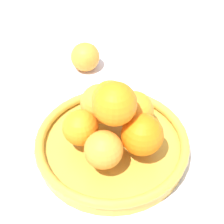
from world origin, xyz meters
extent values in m
plane|color=silver|center=(0.00, 0.00, 0.00)|extent=(4.00, 4.00, 0.00)
cylinder|color=gold|center=(0.00, 0.00, 0.01)|extent=(0.28, 0.28, 0.02)
torus|color=gold|center=(0.00, 0.00, 0.03)|extent=(0.29, 0.29, 0.02)
sphere|color=orange|center=(-0.06, 0.00, 0.08)|extent=(0.08, 0.08, 0.08)
sphere|color=orange|center=(-0.02, -0.05, 0.07)|extent=(0.07, 0.07, 0.07)
sphere|color=orange|center=(0.05, -0.04, 0.07)|extent=(0.07, 0.07, 0.07)
sphere|color=orange|center=(0.04, 0.04, 0.08)|extent=(0.07, 0.07, 0.07)
sphere|color=orange|center=(-0.02, 0.05, 0.07)|extent=(0.07, 0.07, 0.07)
sphere|color=orange|center=(0.01, 0.00, 0.13)|extent=(0.07, 0.07, 0.07)
sphere|color=orange|center=(-0.01, 0.00, 0.13)|extent=(0.06, 0.06, 0.06)
sphere|color=orange|center=(-0.26, 0.04, 0.03)|extent=(0.07, 0.07, 0.07)
camera|label=1|loc=(0.42, -0.18, 0.55)|focal=60.00mm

